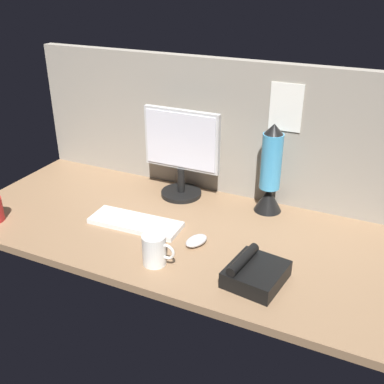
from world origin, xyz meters
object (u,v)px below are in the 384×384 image
object	(u,v)px
lava_lamp	(270,176)
desk_phone	(255,273)
mug_ceramic_white	(155,250)
keyboard	(136,223)
monitor	(181,151)
mouse	(196,241)

from	to	relation	value
lava_lamp	desk_phone	bearing A→B (deg)	-78.17
mug_ceramic_white	keyboard	bearing A→B (deg)	135.48
keyboard	lava_lamp	size ratio (longest dim) A/B	0.98
mug_ceramic_white	desk_phone	bearing A→B (deg)	8.56
monitor	mug_ceramic_white	distance (cm)	55.69
monitor	keyboard	xyz separation A→B (cm)	(-4.70, -31.88, -19.90)
mouse	lava_lamp	size ratio (longest dim) A/B	0.25
mug_ceramic_white	desk_phone	size ratio (longest dim) A/B	0.56
monitor	mug_ceramic_white	xyz separation A→B (cm)	(15.10, -51.35, -15.36)
mouse	mug_ceramic_white	world-z (taller)	mug_ceramic_white
monitor	mouse	size ratio (longest dim) A/B	4.07
mug_ceramic_white	lava_lamp	size ratio (longest dim) A/B	0.32
mouse	mug_ceramic_white	xyz separation A→B (cm)	(-7.95, -16.73, 3.84)
monitor	mouse	world-z (taller)	monitor
monitor	keyboard	world-z (taller)	monitor
lava_lamp	desk_phone	xyz separation A→B (cm)	(10.15, -48.46, -12.68)
mug_ceramic_white	lava_lamp	world-z (taller)	lava_lamp
monitor	mug_ceramic_white	bearing A→B (deg)	-73.62
monitor	lava_lamp	world-z (taller)	monitor
mug_ceramic_white	desk_phone	distance (cm)	34.56
monitor	lava_lamp	bearing A→B (deg)	3.28
monitor	keyboard	distance (cm)	37.88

